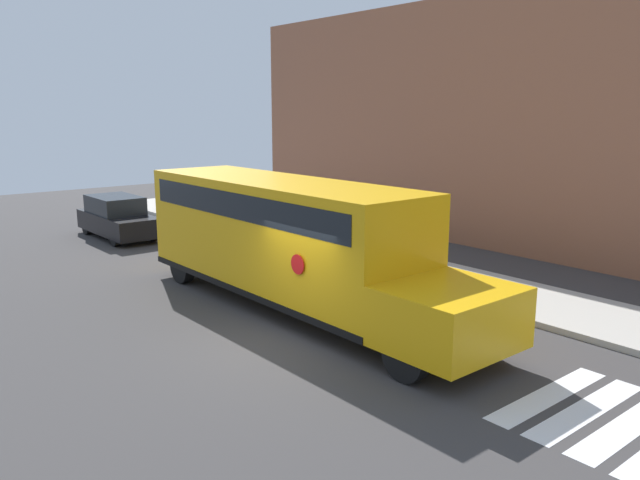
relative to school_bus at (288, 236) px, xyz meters
The scene contains 6 objects.
ground_plane 3.17m from the school_bus, 37.53° to the right, with size 60.00×60.00×0.00m, color #3A3838.
sidewalk_strip 5.62m from the school_bus, 67.38° to the left, with size 44.00×3.00×0.15m.
building_backdrop 11.91m from the school_bus, 79.82° to the left, with size 32.00×4.00×8.97m.
crosswalk_stripes 8.70m from the school_bus, ahead, with size 3.30×3.20×0.01m.
school_bus is the anchor object (origin of this frame).
parked_car 11.42m from the school_bus, behind, with size 4.44×1.73×1.63m.
Camera 1 is at (10.34, -7.65, 4.95)m, focal length 35.00 mm.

